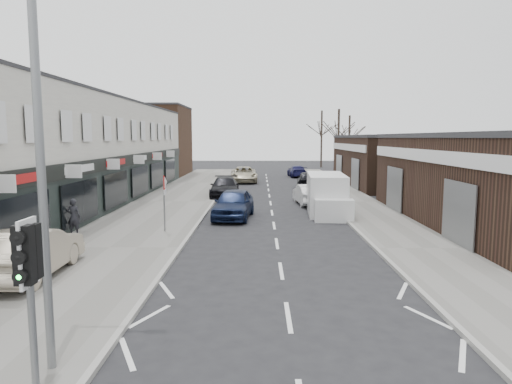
{
  "coord_description": "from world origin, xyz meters",
  "views": [
    {
      "loc": [
        -0.71,
        -9.03,
        4.49
      ],
      "look_at": [
        -0.86,
        6.76,
        2.6
      ],
      "focal_mm": 32.0,
      "sensor_mm": 36.0,
      "label": 1
    }
  ],
  "objects_px": {
    "parked_car_right_b": "(307,180)",
    "parked_car_right_c": "(297,171)",
    "warning_sign": "(165,187)",
    "pedestrian": "(74,217)",
    "sedan_on_pavement": "(32,252)",
    "parked_car_left_c": "(244,175)",
    "parked_car_left_a": "(234,204)",
    "street_lamp": "(48,130)",
    "parked_car_left_b": "(225,187)",
    "traffic_light": "(29,269)",
    "parked_car_right_a": "(308,194)",
    "white_van": "(327,195)"
  },
  "relations": [
    {
      "from": "parked_car_left_a",
      "to": "parked_car_left_b",
      "type": "bearing_deg",
      "value": 103.22
    },
    {
      "from": "sedan_on_pavement",
      "to": "parked_car_right_c",
      "type": "xyz_separation_m",
      "value": [
        11.44,
        38.24,
        -0.24
      ]
    },
    {
      "from": "sedan_on_pavement",
      "to": "white_van",
      "type": "bearing_deg",
      "value": -131.87
    },
    {
      "from": "traffic_light",
      "to": "sedan_on_pavement",
      "type": "bearing_deg",
      "value": 116.9
    },
    {
      "from": "street_lamp",
      "to": "parked_car_left_a",
      "type": "bearing_deg",
      "value": 82.18
    },
    {
      "from": "white_van",
      "to": "parked_car_right_c",
      "type": "bearing_deg",
      "value": 93.09
    },
    {
      "from": "parked_car_left_a",
      "to": "parked_car_left_b",
      "type": "xyz_separation_m",
      "value": [
        -1.2,
        9.11,
        -0.07
      ]
    },
    {
      "from": "white_van",
      "to": "parked_car_left_c",
      "type": "relative_size",
      "value": 1.09
    },
    {
      "from": "pedestrian",
      "to": "parked_car_right_c",
      "type": "bearing_deg",
      "value": -106.47
    },
    {
      "from": "traffic_light",
      "to": "parked_car_right_b",
      "type": "bearing_deg",
      "value": 76.7
    },
    {
      "from": "pedestrian",
      "to": "parked_car_left_a",
      "type": "xyz_separation_m",
      "value": [
        6.88,
        5.07,
        -0.13
      ]
    },
    {
      "from": "parked_car_left_b",
      "to": "parked_car_right_a",
      "type": "distance_m",
      "value": 7.0
    },
    {
      "from": "sedan_on_pavement",
      "to": "parked_car_left_b",
      "type": "bearing_deg",
      "value": -103.48
    },
    {
      "from": "warning_sign",
      "to": "parked_car_left_b",
      "type": "bearing_deg",
      "value": 82.43
    },
    {
      "from": "pedestrian",
      "to": "parked_car_right_b",
      "type": "height_order",
      "value": "pedestrian"
    },
    {
      "from": "parked_car_left_b",
      "to": "parked_car_left_c",
      "type": "relative_size",
      "value": 0.92
    },
    {
      "from": "parked_car_right_a",
      "to": "parked_car_right_b",
      "type": "xyz_separation_m",
      "value": [
        0.98,
        9.91,
        0.09
      ]
    },
    {
      "from": "parked_car_left_a",
      "to": "traffic_light",
      "type": "bearing_deg",
      "value": -91.2
    },
    {
      "from": "street_lamp",
      "to": "pedestrian",
      "type": "height_order",
      "value": "street_lamp"
    },
    {
      "from": "street_lamp",
      "to": "sedan_on_pavement",
      "type": "distance_m",
      "value": 7.67
    },
    {
      "from": "parked_car_left_c",
      "to": "parked_car_right_a",
      "type": "distance_m",
      "value": 16.07
    },
    {
      "from": "white_van",
      "to": "parked_car_right_c",
      "type": "distance_m",
      "value": 25.4
    },
    {
      "from": "parked_car_right_b",
      "to": "parked_car_right_c",
      "type": "relative_size",
      "value": 1.01
    },
    {
      "from": "traffic_light",
      "to": "sedan_on_pavement",
      "type": "distance_m",
      "value": 7.98
    },
    {
      "from": "sedan_on_pavement",
      "to": "parked_car_left_c",
      "type": "bearing_deg",
      "value": -100.78
    },
    {
      "from": "warning_sign",
      "to": "pedestrian",
      "type": "xyz_separation_m",
      "value": [
        -3.92,
        -0.95,
        -1.25
      ]
    },
    {
      "from": "street_lamp",
      "to": "parked_car_right_b",
      "type": "relative_size",
      "value": 1.75
    },
    {
      "from": "warning_sign",
      "to": "parked_car_right_b",
      "type": "xyz_separation_m",
      "value": [
        8.66,
        19.4,
        -1.42
      ]
    },
    {
      "from": "street_lamp",
      "to": "sedan_on_pavement",
      "type": "bearing_deg",
      "value": 120.65
    },
    {
      "from": "parked_car_left_a",
      "to": "warning_sign",
      "type": "bearing_deg",
      "value": -119.95
    },
    {
      "from": "traffic_light",
      "to": "sedan_on_pavement",
      "type": "height_order",
      "value": "traffic_light"
    },
    {
      "from": "parked_car_left_c",
      "to": "parked_car_left_a",
      "type": "bearing_deg",
      "value": -92.35
    },
    {
      "from": "warning_sign",
      "to": "parked_car_left_c",
      "type": "bearing_deg",
      "value": 83.57
    },
    {
      "from": "sedan_on_pavement",
      "to": "parked_car_right_b",
      "type": "height_order",
      "value": "sedan_on_pavement"
    },
    {
      "from": "warning_sign",
      "to": "parked_car_left_b",
      "type": "distance_m",
      "value": 13.43
    },
    {
      "from": "parked_car_left_c",
      "to": "traffic_light",
      "type": "bearing_deg",
      "value": -95.81
    },
    {
      "from": "parked_car_left_b",
      "to": "parked_car_right_c",
      "type": "xyz_separation_m",
      "value": [
        6.9,
        17.97,
        -0.1
      ]
    },
    {
      "from": "sedan_on_pavement",
      "to": "parked_car_left_c",
      "type": "relative_size",
      "value": 0.84
    },
    {
      "from": "pedestrian",
      "to": "parked_car_left_a",
      "type": "height_order",
      "value": "pedestrian"
    },
    {
      "from": "white_van",
      "to": "parked_car_left_b",
      "type": "height_order",
      "value": "white_van"
    },
    {
      "from": "white_van",
      "to": "parked_car_left_b",
      "type": "relative_size",
      "value": 1.18
    },
    {
      "from": "pedestrian",
      "to": "parked_car_right_c",
      "type": "height_order",
      "value": "pedestrian"
    },
    {
      "from": "white_van",
      "to": "pedestrian",
      "type": "distance_m",
      "value": 14.05
    },
    {
      "from": "parked_car_left_a",
      "to": "sedan_on_pavement",
      "type": "bearing_deg",
      "value": -111.52
    },
    {
      "from": "warning_sign",
      "to": "parked_car_right_a",
      "type": "distance_m",
      "value": 12.3
    },
    {
      "from": "parked_car_left_c",
      "to": "parked_car_right_c",
      "type": "relative_size",
      "value": 1.25
    },
    {
      "from": "warning_sign",
      "to": "parked_car_right_c",
      "type": "relative_size",
      "value": 0.6
    },
    {
      "from": "warning_sign",
      "to": "pedestrian",
      "type": "distance_m",
      "value": 4.23
    },
    {
      "from": "traffic_light",
      "to": "parked_car_left_a",
      "type": "relative_size",
      "value": 0.64
    },
    {
      "from": "traffic_light",
      "to": "pedestrian",
      "type": "bearing_deg",
      "value": 109.72
    }
  ]
}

